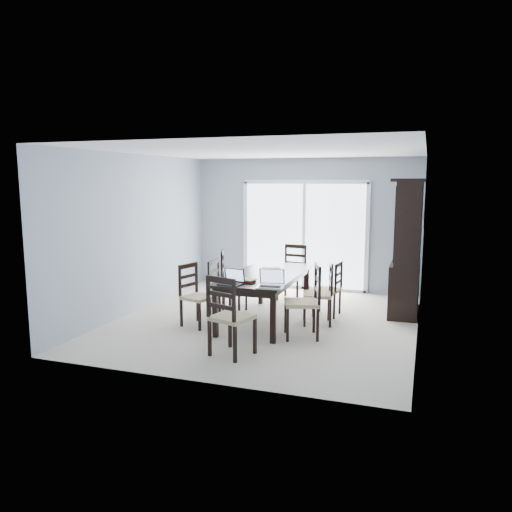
{
  "coord_description": "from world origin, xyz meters",
  "views": [
    {
      "loc": [
        2.3,
        -7.19,
        2.18
      ],
      "look_at": [
        -0.17,
        0.0,
        1.02
      ],
      "focal_mm": 35.0,
      "sensor_mm": 36.0,
      "label": 1
    }
  ],
  "objects_px": {
    "chair_end_far": "(293,266)",
    "chair_right_near": "(309,293)",
    "chair_end_near": "(227,308)",
    "chair_right_mid": "(324,286)",
    "cell_phone": "(250,284)",
    "chair_left_far": "(229,273)",
    "game_box": "(271,270)",
    "dining_table": "(266,278)",
    "laptop_silver": "(270,283)",
    "chair_right_far": "(332,283)",
    "chair_left_mid": "(220,282)",
    "china_hutch": "(407,248)",
    "chair_left_near": "(194,288)",
    "hot_tub": "(282,255)",
    "laptop_dark": "(230,281)"
  },
  "relations": [
    {
      "from": "chair_end_far",
      "to": "chair_right_near",
      "type": "bearing_deg",
      "value": 116.63
    },
    {
      "from": "chair_end_near",
      "to": "chair_end_far",
      "type": "bearing_deg",
      "value": 107.48
    },
    {
      "from": "chair_right_mid",
      "to": "cell_phone",
      "type": "distance_m",
      "value": 1.27
    },
    {
      "from": "chair_left_far",
      "to": "chair_end_far",
      "type": "distance_m",
      "value": 1.34
    },
    {
      "from": "cell_phone",
      "to": "game_box",
      "type": "bearing_deg",
      "value": 111.34
    },
    {
      "from": "dining_table",
      "to": "chair_left_far",
      "type": "distance_m",
      "value": 1.04
    },
    {
      "from": "laptop_silver",
      "to": "chair_end_far",
      "type": "bearing_deg",
      "value": 91.0
    },
    {
      "from": "chair_right_mid",
      "to": "cell_phone",
      "type": "bearing_deg",
      "value": 123.36
    },
    {
      "from": "chair_left_far",
      "to": "chair_right_far",
      "type": "xyz_separation_m",
      "value": [
        1.77,
        0.04,
        -0.07
      ]
    },
    {
      "from": "chair_left_mid",
      "to": "cell_phone",
      "type": "relative_size",
      "value": 9.58
    },
    {
      "from": "china_hutch",
      "to": "cell_phone",
      "type": "bearing_deg",
      "value": -134.18
    },
    {
      "from": "laptop_silver",
      "to": "dining_table",
      "type": "bearing_deg",
      "value": 104.08
    },
    {
      "from": "chair_left_near",
      "to": "chair_right_mid",
      "type": "distance_m",
      "value": 1.97
    },
    {
      "from": "dining_table",
      "to": "hot_tub",
      "type": "distance_m",
      "value": 3.76
    },
    {
      "from": "chair_right_near",
      "to": "game_box",
      "type": "height_order",
      "value": "chair_right_near"
    },
    {
      "from": "dining_table",
      "to": "laptop_dark",
      "type": "bearing_deg",
      "value": -103.04
    },
    {
      "from": "china_hutch",
      "to": "chair_end_near",
      "type": "height_order",
      "value": "china_hutch"
    },
    {
      "from": "chair_right_mid",
      "to": "hot_tub",
      "type": "bearing_deg",
      "value": 10.78
    },
    {
      "from": "chair_left_far",
      "to": "chair_right_far",
      "type": "relative_size",
      "value": 1.13
    },
    {
      "from": "chair_end_far",
      "to": "game_box",
      "type": "xyz_separation_m",
      "value": [
        0.02,
        -1.46,
        0.18
      ]
    },
    {
      "from": "chair_left_mid",
      "to": "chair_left_near",
      "type": "bearing_deg",
      "value": -10.73
    },
    {
      "from": "chair_end_near",
      "to": "chair_end_far",
      "type": "distance_m",
      "value": 3.29
    },
    {
      "from": "chair_left_mid",
      "to": "laptop_dark",
      "type": "bearing_deg",
      "value": 33.12
    },
    {
      "from": "chair_right_mid",
      "to": "chair_left_far",
      "type": "bearing_deg",
      "value": 60.91
    },
    {
      "from": "chair_right_near",
      "to": "laptop_dark",
      "type": "height_order",
      "value": "chair_right_near"
    },
    {
      "from": "laptop_dark",
      "to": "laptop_silver",
      "type": "xyz_separation_m",
      "value": [
        0.58,
        -0.01,
        0.01
      ]
    },
    {
      "from": "chair_right_near",
      "to": "laptop_silver",
      "type": "distance_m",
      "value": 0.61
    },
    {
      "from": "hot_tub",
      "to": "chair_left_far",
      "type": "bearing_deg",
      "value": -91.19
    },
    {
      "from": "chair_left_near",
      "to": "chair_right_far",
      "type": "relative_size",
      "value": 1.06
    },
    {
      "from": "chair_left_near",
      "to": "cell_phone",
      "type": "relative_size",
      "value": 9.92
    },
    {
      "from": "chair_end_far",
      "to": "laptop_dark",
      "type": "bearing_deg",
      "value": 91.43
    },
    {
      "from": "china_hutch",
      "to": "chair_left_far",
      "type": "bearing_deg",
      "value": -166.94
    },
    {
      "from": "chair_left_mid",
      "to": "game_box",
      "type": "xyz_separation_m",
      "value": [
        0.85,
        0.06,
        0.24
      ]
    },
    {
      "from": "chair_left_near",
      "to": "hot_tub",
      "type": "relative_size",
      "value": 0.5
    },
    {
      "from": "chair_left_mid",
      "to": "laptop_dark",
      "type": "xyz_separation_m",
      "value": [
        0.6,
        -1.02,
        0.25
      ]
    },
    {
      "from": "chair_left_mid",
      "to": "chair_end_near",
      "type": "distance_m",
      "value": 1.96
    },
    {
      "from": "chair_end_near",
      "to": "hot_tub",
      "type": "height_order",
      "value": "chair_end_near"
    },
    {
      "from": "laptop_dark",
      "to": "hot_tub",
      "type": "xyz_separation_m",
      "value": [
        -0.57,
        4.62,
        -0.33
      ]
    },
    {
      "from": "dining_table",
      "to": "chair_end_far",
      "type": "bearing_deg",
      "value": 89.47
    },
    {
      "from": "chair_end_near",
      "to": "laptop_dark",
      "type": "relative_size",
      "value": 3.52
    },
    {
      "from": "chair_left_near",
      "to": "game_box",
      "type": "xyz_separation_m",
      "value": [
        1.0,
        0.7,
        0.22
      ]
    },
    {
      "from": "dining_table",
      "to": "laptop_dark",
      "type": "xyz_separation_m",
      "value": [
        -0.22,
        -0.94,
        0.13
      ]
    },
    {
      "from": "china_hutch",
      "to": "chair_left_near",
      "type": "distance_m",
      "value": 3.53
    },
    {
      "from": "china_hutch",
      "to": "laptop_dark",
      "type": "bearing_deg",
      "value": -135.65
    },
    {
      "from": "chair_right_mid",
      "to": "game_box",
      "type": "height_order",
      "value": "chair_right_mid"
    },
    {
      "from": "chair_right_near",
      "to": "chair_end_near",
      "type": "distance_m",
      "value": 1.35
    },
    {
      "from": "chair_right_far",
      "to": "game_box",
      "type": "height_order",
      "value": "chair_right_far"
    },
    {
      "from": "chair_right_near",
      "to": "chair_right_far",
      "type": "bearing_deg",
      "value": -24.66
    },
    {
      "from": "dining_table",
      "to": "laptop_dark",
      "type": "relative_size",
      "value": 6.51
    },
    {
      "from": "china_hutch",
      "to": "laptop_dark",
      "type": "xyz_separation_m",
      "value": [
        -2.24,
        -2.19,
        -0.27
      ]
    }
  ]
}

